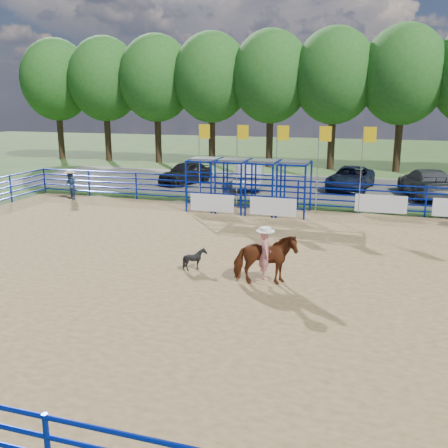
{
  "coord_description": "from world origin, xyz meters",
  "views": [
    {
      "loc": [
        3.84,
        -14.62,
        5.37
      ],
      "look_at": [
        -1.06,
        1.0,
        1.3
      ],
      "focal_mm": 40.0,
      "sensor_mm": 36.0,
      "label": 1
    }
  ],
  "objects_px": {
    "calf": "(195,259)",
    "car_b": "(249,176)",
    "car_d": "(427,183)",
    "car_a": "(186,173)",
    "car_c": "(350,178)",
    "horse_and_rider": "(265,256)",
    "spectator_cowboy": "(71,185)"
  },
  "relations": [
    {
      "from": "car_a",
      "to": "car_c",
      "type": "height_order",
      "value": "car_a"
    },
    {
      "from": "calf",
      "to": "car_d",
      "type": "distance_m",
      "value": 17.77
    },
    {
      "from": "horse_and_rider",
      "to": "car_d",
      "type": "distance_m",
      "value": 17.38
    },
    {
      "from": "calf",
      "to": "car_a",
      "type": "distance_m",
      "value": 17.47
    },
    {
      "from": "calf",
      "to": "car_b",
      "type": "xyz_separation_m",
      "value": [
        -2.27,
        15.63,
        0.41
      ]
    },
    {
      "from": "horse_and_rider",
      "to": "calf",
      "type": "height_order",
      "value": "horse_and_rider"
    },
    {
      "from": "car_a",
      "to": "car_d",
      "type": "xyz_separation_m",
      "value": [
        14.81,
        -0.3,
        0.08
      ]
    },
    {
      "from": "spectator_cowboy",
      "to": "car_b",
      "type": "xyz_separation_m",
      "value": [
        8.44,
        6.65,
        -0.04
      ]
    },
    {
      "from": "car_a",
      "to": "car_b",
      "type": "relative_size",
      "value": 0.9
    },
    {
      "from": "car_a",
      "to": "car_c",
      "type": "distance_m",
      "value": 10.57
    },
    {
      "from": "horse_and_rider",
      "to": "car_b",
      "type": "relative_size",
      "value": 0.53
    },
    {
      "from": "car_d",
      "to": "car_c",
      "type": "bearing_deg",
      "value": -27.75
    },
    {
      "from": "spectator_cowboy",
      "to": "calf",
      "type": "bearing_deg",
      "value": -40.0
    },
    {
      "from": "calf",
      "to": "spectator_cowboy",
      "type": "height_order",
      "value": "spectator_cowboy"
    },
    {
      "from": "car_b",
      "to": "car_d",
      "type": "height_order",
      "value": "car_d"
    },
    {
      "from": "car_c",
      "to": "horse_and_rider",
      "type": "bearing_deg",
      "value": -86.77
    },
    {
      "from": "car_a",
      "to": "car_b",
      "type": "height_order",
      "value": "car_b"
    },
    {
      "from": "calf",
      "to": "car_b",
      "type": "relative_size",
      "value": 0.15
    },
    {
      "from": "car_a",
      "to": "car_c",
      "type": "relative_size",
      "value": 0.85
    },
    {
      "from": "calf",
      "to": "car_a",
      "type": "xyz_separation_m",
      "value": [
        -6.72,
        16.12,
        0.36
      ]
    },
    {
      "from": "horse_and_rider",
      "to": "calf",
      "type": "xyz_separation_m",
      "value": [
        -2.45,
        0.62,
        -0.53
      ]
    },
    {
      "from": "car_a",
      "to": "car_d",
      "type": "bearing_deg",
      "value": 15.33
    },
    {
      "from": "calf",
      "to": "car_b",
      "type": "height_order",
      "value": "car_b"
    },
    {
      "from": "spectator_cowboy",
      "to": "car_b",
      "type": "distance_m",
      "value": 10.75
    },
    {
      "from": "car_c",
      "to": "calf",
      "type": "bearing_deg",
      "value": -94.93
    },
    {
      "from": "car_a",
      "to": "car_b",
      "type": "distance_m",
      "value": 4.48
    },
    {
      "from": "car_c",
      "to": "car_b",
      "type": "bearing_deg",
      "value": -158.79
    },
    {
      "from": "car_b",
      "to": "car_d",
      "type": "bearing_deg",
      "value": 170.34
    },
    {
      "from": "car_a",
      "to": "car_c",
      "type": "xyz_separation_m",
      "value": [
        10.53,
        0.98,
        -0.03
      ]
    },
    {
      "from": "horse_and_rider",
      "to": "car_b",
      "type": "xyz_separation_m",
      "value": [
        -4.71,
        16.25,
        -0.12
      ]
    },
    {
      "from": "car_a",
      "to": "car_b",
      "type": "xyz_separation_m",
      "value": [
        4.46,
        -0.49,
        0.05
      ]
    },
    {
      "from": "car_b",
      "to": "calf",
      "type": "bearing_deg",
      "value": 87.55
    }
  ]
}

